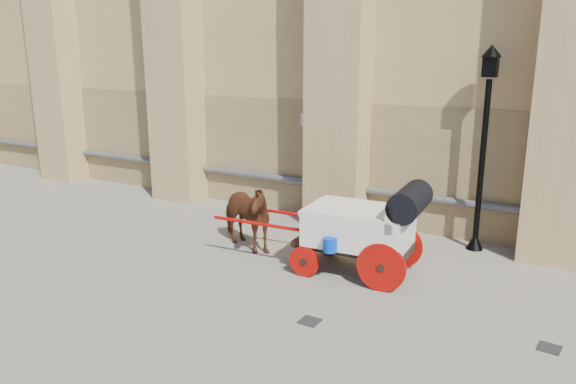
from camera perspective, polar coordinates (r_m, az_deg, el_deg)
The scene contains 6 objects.
ground at distance 10.70m, azimuth 1.41°, elevation -9.23°, with size 90.00×90.00×0.00m, color slate.
horse at distance 12.21m, azimuth -4.56°, elevation -2.36°, with size 0.83×1.82×1.53m, color brown.
carriage at distance 10.85m, azimuth 7.91°, elevation -3.36°, with size 4.31×1.59×1.86m.
street_lamp at distance 12.48m, azimuth 19.25°, elevation 4.60°, with size 0.41×0.41×4.35m.
drain_grate_near at distance 9.33m, azimuth 2.21°, elevation -12.98°, with size 0.32×0.32×0.01m, color black.
drain_grate_far at distance 9.42m, azimuth 25.02°, elevation -14.17°, with size 0.32×0.32×0.01m, color black.
Camera 1 is at (4.66, -8.60, 4.33)m, focal length 35.00 mm.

